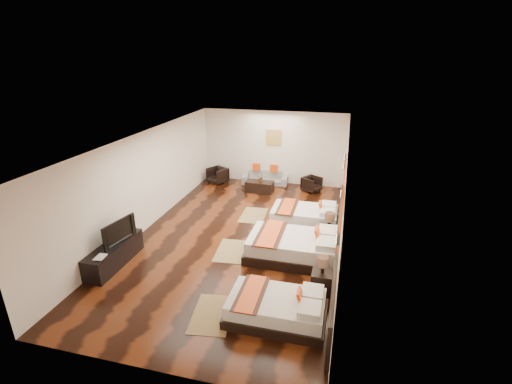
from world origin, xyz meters
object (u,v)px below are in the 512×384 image
(nightstand_b, at_px, (328,233))
(tv_console, at_px, (114,254))
(sofa, at_px, (265,178))
(figurine, at_px, (128,225))
(tv, at_px, (116,231))
(armchair_right, at_px, (312,184))
(table_plant, at_px, (261,178))
(bed_far, at_px, (305,216))
(armchair_left, at_px, (218,175))
(bed_mid, at_px, (296,247))
(nightstand_a, at_px, (322,280))
(coffee_table, at_px, (260,187))
(bed_near, at_px, (277,308))
(book, at_px, (96,257))

(nightstand_b, distance_m, tv_console, 5.44)
(sofa, bearing_deg, figurine, -115.54)
(tv, distance_m, armchair_right, 7.29)
(tv, xyz_separation_m, table_plant, (2.24, 5.54, -0.30))
(bed_far, distance_m, armchair_left, 4.74)
(tv_console, distance_m, sofa, 6.91)
(bed_mid, distance_m, tv, 4.36)
(bed_far, distance_m, figurine, 5.00)
(nightstand_a, relative_size, coffee_table, 0.85)
(bed_mid, relative_size, armchair_right, 3.83)
(bed_mid, distance_m, tv_console, 4.42)
(bed_near, bearing_deg, bed_far, 89.98)
(armchair_right, relative_size, coffee_table, 0.61)
(bed_near, xyz_separation_m, nightstand_b, (0.75, 3.20, 0.08))
(figurine, bearing_deg, coffee_table, 65.73)
(tv_console, relative_size, coffee_table, 1.80)
(bed_mid, bearing_deg, figurine, -170.58)
(figurine, height_order, coffee_table, figurine)
(table_plant, bearing_deg, bed_near, -73.92)
(nightstand_a, height_order, figurine, figurine)
(book, bearing_deg, table_plant, 70.04)
(book, xyz_separation_m, sofa, (2.24, 7.16, -0.31))
(bed_far, height_order, armchair_left, bed_far)
(figurine, height_order, armchair_right, figurine)
(tv_console, relative_size, armchair_right, 2.94)
(bed_mid, height_order, armchair_right, bed_mid)
(tv_console, relative_size, armchair_left, 2.65)
(nightstand_a, distance_m, tv, 4.93)
(bed_far, bearing_deg, figurine, -147.42)
(bed_far, distance_m, tv_console, 5.37)
(bed_mid, distance_m, figurine, 4.28)
(figurine, xyz_separation_m, armchair_left, (0.40, 5.53, -0.42))
(bed_mid, height_order, figurine, figurine)
(bed_near, relative_size, armchair_right, 3.10)
(bed_mid, bearing_deg, sofa, 110.77)
(book, relative_size, figurine, 0.82)
(nightstand_b, height_order, figurine, nightstand_b)
(nightstand_b, relative_size, tv, 0.91)
(bed_far, height_order, nightstand_a, nightstand_a)
(tv_console, height_order, armchair_right, armchair_right)
(nightstand_a, relative_size, figurine, 2.41)
(sofa, bearing_deg, bed_mid, -73.85)
(nightstand_b, bearing_deg, book, -149.76)
(book, relative_size, table_plant, 1.05)
(bed_mid, xyz_separation_m, table_plant, (-1.91, 4.30, 0.23))
(tv, relative_size, sofa, 0.58)
(bed_near, bearing_deg, coffee_table, 106.50)
(figurine, relative_size, table_plant, 1.28)
(armchair_left, distance_m, armchair_right, 3.69)
(armchair_right, height_order, coffee_table, armchair_right)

